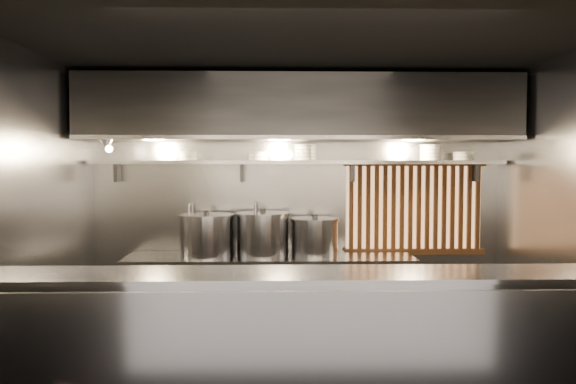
{
  "coord_description": "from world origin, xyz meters",
  "views": [
    {
      "loc": [
        -0.25,
        -4.71,
        1.86
      ],
      "look_at": [
        -0.12,
        0.55,
        1.6
      ],
      "focal_mm": 35.0,
      "sensor_mm": 36.0,
      "label": 1
    }
  ],
  "objects_px": {
    "heat_lamp": "(107,143)",
    "stock_pot_mid": "(263,234)",
    "pendant_bulb": "(289,155)",
    "stock_pot_left": "(207,235)",
    "stock_pot_right": "(315,236)"
  },
  "relations": [
    {
      "from": "stock_pot_left",
      "to": "stock_pot_mid",
      "type": "xyz_separation_m",
      "value": [
        0.59,
        0.03,
        0.01
      ]
    },
    {
      "from": "heat_lamp",
      "to": "pendant_bulb",
      "type": "relative_size",
      "value": 1.87
    },
    {
      "from": "heat_lamp",
      "to": "stock_pot_mid",
      "type": "bearing_deg",
      "value": 11.2
    },
    {
      "from": "heat_lamp",
      "to": "stock_pot_right",
      "type": "bearing_deg",
      "value": 8.79
    },
    {
      "from": "stock_pot_left",
      "to": "pendant_bulb",
      "type": "bearing_deg",
      "value": 5.11
    },
    {
      "from": "heat_lamp",
      "to": "stock_pot_mid",
      "type": "xyz_separation_m",
      "value": [
        1.52,
        0.3,
        -0.94
      ]
    },
    {
      "from": "stock_pot_left",
      "to": "stock_pot_right",
      "type": "distance_m",
      "value": 1.14
    },
    {
      "from": "heat_lamp",
      "to": "pendant_bulb",
      "type": "height_order",
      "value": "heat_lamp"
    },
    {
      "from": "pendant_bulb",
      "to": "stock_pot_mid",
      "type": "height_order",
      "value": "pendant_bulb"
    },
    {
      "from": "heat_lamp",
      "to": "stock_pot_left",
      "type": "height_order",
      "value": "heat_lamp"
    },
    {
      "from": "pendant_bulb",
      "to": "stock_pot_mid",
      "type": "relative_size",
      "value": 0.31
    },
    {
      "from": "stock_pot_right",
      "to": "stock_pot_left",
      "type": "bearing_deg",
      "value": -177.58
    },
    {
      "from": "heat_lamp",
      "to": "stock_pot_mid",
      "type": "height_order",
      "value": "heat_lamp"
    },
    {
      "from": "pendant_bulb",
      "to": "stock_pot_mid",
      "type": "bearing_deg",
      "value": -170.07
    },
    {
      "from": "heat_lamp",
      "to": "pendant_bulb",
      "type": "distance_m",
      "value": 1.83
    }
  ]
}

